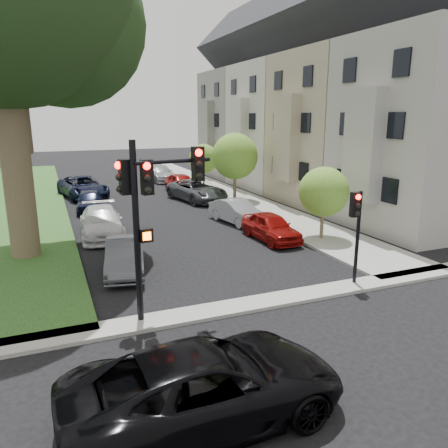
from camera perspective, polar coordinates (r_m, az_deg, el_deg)
name	(u,v)px	position (r m, az deg, el deg)	size (l,w,h in m)	color
ground	(291,332)	(12.86, 8.72, -13.79)	(140.00, 140.00, 0.00)	black
grass_strip	(3,202)	(34.32, -26.92, 2.61)	(8.00, 44.00, 0.12)	#2A471B
sidewalk_right	(213,188)	(36.49, -1.49, 4.74)	(3.50, 44.00, 0.12)	#A5A497
sidewalk_cross	(259,303)	(14.40, 4.60, -10.23)	(60.00, 1.00, 0.12)	#A5A497
house_a	(426,96)	(25.57, 24.86, 14.97)	(7.70, 7.55, 15.97)	#A0A0A0
house_b	(337,100)	(31.23, 14.51, 15.40)	(7.70, 7.55, 15.97)	tan
house_c	(281,103)	(37.53, 7.47, 15.42)	(7.70, 7.55, 15.97)	#BAB2AB
house_d	(243,105)	(44.22, 2.51, 15.30)	(7.70, 7.55, 15.97)	slate
small_tree_a	(324,192)	(21.42, 12.89, 4.10)	(2.40, 2.40, 3.60)	brown
small_tree_b	(235,156)	(30.52, 1.43, 8.83)	(3.19, 3.19, 4.79)	brown
small_tree_c	(204,159)	(36.60, -2.69, 8.50)	(2.43, 2.43, 3.65)	brown
traffic_signal_main	(150,199)	(12.41, -9.67, 3.20)	(2.61, 0.68, 5.33)	black
traffic_signal_secondary	(356,221)	(15.81, 16.88, 0.37)	(0.45, 0.36, 3.43)	black
car_cross_near	(206,385)	(9.20, -2.31, -20.22)	(2.62, 5.69, 1.58)	black
car_parked_0	(271,227)	(21.36, 6.16, -0.38)	(1.59, 3.95, 1.35)	maroon
car_parked_1	(237,212)	(24.67, 1.69, 1.63)	(1.40, 4.02, 1.33)	#999BA0
car_parked_2	(197,190)	(31.20, -3.54, 4.41)	(2.50, 5.42, 1.51)	#3F4247
car_parked_3	(182,183)	(34.56, -5.56, 5.32)	(1.78, 4.43, 1.51)	maroon
car_parked_4	(160,173)	(40.94, -8.32, 6.57)	(2.05, 5.03, 1.46)	#999BA0
car_parked_5	(125,256)	(17.34, -12.80, -4.14)	(1.40, 4.00, 1.32)	#3F4247
car_parked_6	(101,222)	(22.78, -15.71, 0.22)	(2.04, 5.01, 1.45)	silver
car_parked_7	(89,201)	(29.04, -17.17, 2.92)	(1.58, 3.93, 1.34)	black
car_parked_8	(83,187)	(34.05, -17.94, 4.64)	(2.64, 5.73, 1.59)	black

